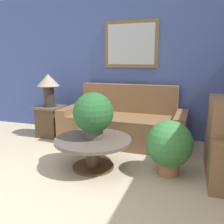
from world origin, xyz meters
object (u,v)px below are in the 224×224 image
Objects in this scene: side_table at (50,121)px; potted_plant_on_table at (93,114)px; table_lamp at (48,85)px; couch_main at (123,124)px; potted_plant_floor at (169,145)px; coffee_table at (93,146)px.

potted_plant_on_table reaches higher than side_table.
table_lamp is 1.66m from potted_plant_on_table.
side_table is at bearing -174.62° from couch_main.
side_table is at bearing 143.01° from potted_plant_on_table.
couch_main reaches higher than potted_plant_floor.
couch_main is at bearing 86.63° from potted_plant_on_table.
potted_plant_floor is at bearing 6.74° from potted_plant_on_table.
potted_plant_on_table is at bearing -93.37° from couch_main.
potted_plant_on_table is 0.87× the size of potted_plant_floor.
couch_main is at bearing 5.38° from table_lamp.
coffee_table is at bearing -86.74° from potted_plant_on_table.
table_lamp is at bearing 142.32° from coffee_table.
couch_main reaches higher than side_table.
potted_plant_floor is at bearing -21.05° from side_table.
table_lamp is (-1.37, -0.13, 0.65)m from couch_main.
table_lamp reaches higher than side_table.
coffee_table is at bearing -37.68° from side_table.
side_table is 0.67m from table_lamp.
potted_plant_on_table is at bearing 93.26° from coffee_table.
coffee_table is 1.71× the size of table_lamp.
coffee_table is at bearing -93.22° from couch_main.
side_table is 0.97× the size of table_lamp.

